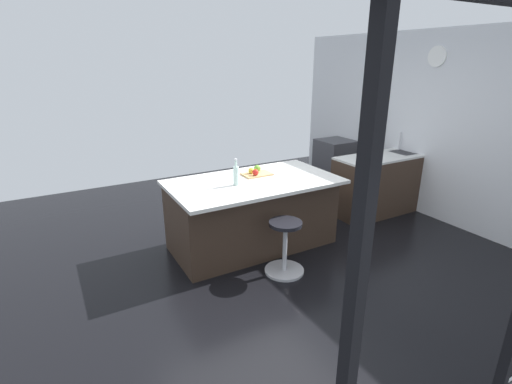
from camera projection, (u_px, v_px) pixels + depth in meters
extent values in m
plane|color=black|center=(265.00, 251.00, 4.67)|extent=(7.30, 7.30, 0.00)
cube|color=black|center=(352.00, 323.00, 1.35)|extent=(0.05, 0.06, 2.20)
cube|color=silver|center=(430.00, 126.00, 5.53)|extent=(0.12, 5.52, 2.66)
cylinder|color=white|center=(437.00, 56.00, 5.18)|extent=(0.03, 0.28, 0.28)
cube|color=#38281E|center=(392.00, 182.00, 5.89)|extent=(1.99, 0.60, 0.86)
cube|color=silver|center=(395.00, 155.00, 5.74)|extent=(1.99, 0.60, 0.03)
cube|color=#38383D|center=(406.00, 156.00, 5.87)|extent=(0.44, 0.36, 0.12)
cylinder|color=#B7B7BC|center=(400.00, 141.00, 5.93)|extent=(0.02, 0.02, 0.28)
cube|color=#38383D|center=(335.00, 163.00, 6.99)|extent=(0.60, 0.60, 0.86)
cube|color=black|center=(346.00, 169.00, 6.75)|extent=(0.44, 0.01, 0.32)
cube|color=#38281E|center=(252.00, 214.00, 4.70)|extent=(1.97, 0.94, 0.84)
cube|color=silver|center=(254.00, 182.00, 4.52)|extent=(2.03, 1.14, 0.04)
cylinder|color=#B7B7BC|center=(284.00, 270.00, 4.22)|extent=(0.44, 0.44, 0.03)
cylinder|color=#B7B7BC|center=(285.00, 248.00, 4.13)|extent=(0.05, 0.05, 0.55)
cylinder|color=black|center=(286.00, 224.00, 4.03)|extent=(0.36, 0.36, 0.04)
cube|color=tan|center=(257.00, 174.00, 4.72)|extent=(0.36, 0.24, 0.02)
sphere|color=red|center=(256.00, 172.00, 4.62)|extent=(0.08, 0.08, 0.08)
sphere|color=gold|center=(251.00, 171.00, 4.70)|extent=(0.08, 0.08, 0.08)
sphere|color=#609E2D|center=(257.00, 168.00, 4.77)|extent=(0.09, 0.09, 0.09)
cylinder|color=silver|center=(236.00, 176.00, 4.30)|extent=(0.06, 0.06, 0.22)
cylinder|color=silver|center=(236.00, 163.00, 4.25)|extent=(0.03, 0.03, 0.08)
cylinder|color=#B7B7BC|center=(236.00, 159.00, 4.24)|extent=(0.03, 0.03, 0.02)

